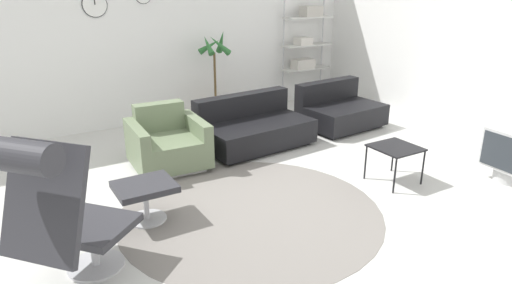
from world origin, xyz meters
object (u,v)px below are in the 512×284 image
(ottoman, at_px, (145,192))
(shelf_unit, at_px, (306,41))
(couch_second, at_px, (339,111))
(side_table, at_px, (396,150))
(armchair_red, at_px, (167,145))
(couch_low, at_px, (253,129))
(potted_plant, at_px, (216,90))
(lounge_chair, at_px, (54,200))

(ottoman, height_order, shelf_unit, shelf_unit)
(couch_second, distance_m, side_table, 2.04)
(couch_second, bearing_deg, armchair_red, -1.31)
(couch_low, bearing_deg, potted_plant, -99.18)
(armchair_red, bearing_deg, shelf_unit, -150.22)
(side_table, bearing_deg, couch_low, 112.62)
(ottoman, bearing_deg, couch_second, 20.70)
(couch_low, relative_size, side_table, 3.20)
(lounge_chair, distance_m, potted_plant, 4.35)
(ottoman, relative_size, couch_low, 0.35)
(couch_low, height_order, side_table, couch_low)
(side_table, bearing_deg, shelf_unit, 69.51)
(ottoman, distance_m, couch_low, 2.26)
(lounge_chair, height_order, potted_plant, potted_plant)
(ottoman, distance_m, shelf_unit, 4.85)
(armchair_red, height_order, couch_low, armchair_red)
(ottoman, height_order, couch_low, couch_low)
(armchair_red, distance_m, potted_plant, 2.00)
(side_table, bearing_deg, ottoman, 167.93)
(armchair_red, distance_m, couch_second, 2.81)
(side_table, relative_size, shelf_unit, 0.26)
(armchair_red, bearing_deg, lounge_chair, 54.78)
(lounge_chair, relative_size, ottoman, 2.34)
(ottoman, distance_m, side_table, 2.70)
(couch_second, bearing_deg, lounge_chair, 20.66)
(armchair_red, height_order, side_table, armchair_red)
(couch_low, bearing_deg, side_table, 107.99)
(ottoman, distance_m, couch_second, 3.68)
(lounge_chair, distance_m, side_table, 3.49)
(armchair_red, xyz_separation_m, couch_low, (1.25, 0.10, -0.03))
(potted_plant, bearing_deg, ottoman, -127.66)
(armchair_red, xyz_separation_m, shelf_unit, (3.25, 1.64, 0.83))
(shelf_unit, bearing_deg, armchair_red, -153.28)
(side_table, xyz_separation_m, shelf_unit, (1.25, 3.34, 0.72))
(couch_second, relative_size, shelf_unit, 0.68)
(lounge_chair, bearing_deg, ottoman, 90.00)
(ottoman, xyz_separation_m, side_table, (2.64, -0.56, 0.09))
(armchair_red, height_order, potted_plant, potted_plant)
(armchair_red, relative_size, couch_low, 0.58)
(lounge_chair, bearing_deg, shelf_unit, 85.55)
(couch_low, distance_m, potted_plant, 1.38)
(lounge_chair, distance_m, ottoman, 1.18)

